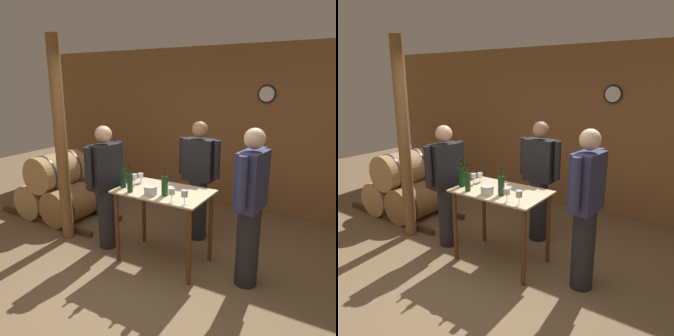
% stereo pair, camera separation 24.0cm
% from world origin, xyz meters
% --- Properties ---
extents(ground_plane, '(14.00, 14.00, 0.00)m').
position_xyz_m(ground_plane, '(0.00, 0.00, 0.00)').
color(ground_plane, brown).
extents(back_wall, '(8.40, 0.08, 2.70)m').
position_xyz_m(back_wall, '(0.00, 2.80, 1.35)').
color(back_wall, brown).
rests_on(back_wall, ground_plane).
extents(barrel_rack, '(1.97, 0.83, 1.06)m').
position_xyz_m(barrel_rack, '(-2.26, 0.97, 0.43)').
color(barrel_rack, '#4C331E').
rests_on(barrel_rack, ground_plane).
extents(tasting_table, '(1.08, 0.68, 0.90)m').
position_xyz_m(tasting_table, '(-0.08, 0.64, 0.72)').
color(tasting_table, beige).
rests_on(tasting_table, ground_plane).
extents(wooden_post, '(0.16, 0.16, 2.70)m').
position_xyz_m(wooden_post, '(-1.58, 0.50, 1.35)').
color(wooden_post, brown).
rests_on(wooden_post, ground_plane).
extents(wine_bottle_far_left, '(0.07, 0.07, 0.33)m').
position_xyz_m(wine_bottle_far_left, '(-0.57, 0.51, 1.03)').
color(wine_bottle_far_left, black).
rests_on(wine_bottle_far_left, tasting_table).
extents(wine_bottle_left, '(0.06, 0.06, 0.31)m').
position_xyz_m(wine_bottle_left, '(-0.40, 0.42, 1.02)').
color(wine_bottle_left, '#193819').
rests_on(wine_bottle_left, tasting_table).
extents(wine_bottle_center, '(0.07, 0.07, 0.32)m').
position_xyz_m(wine_bottle_center, '(0.01, 0.51, 1.02)').
color(wine_bottle_center, '#193819').
rests_on(wine_bottle_center, tasting_table).
extents(wine_glass_near_left, '(0.07, 0.07, 0.14)m').
position_xyz_m(wine_glass_near_left, '(-0.49, 0.64, 1.01)').
color(wine_glass_near_left, silver).
rests_on(wine_glass_near_left, tasting_table).
extents(wine_glass_near_center, '(0.07, 0.07, 0.12)m').
position_xyz_m(wine_glass_near_center, '(-0.49, 0.76, 0.99)').
color(wine_glass_near_center, silver).
rests_on(wine_glass_near_center, tasting_table).
extents(wine_glass_near_right, '(0.07, 0.07, 0.15)m').
position_xyz_m(wine_glass_near_right, '(0.18, 0.37, 1.02)').
color(wine_glass_near_right, silver).
rests_on(wine_glass_near_right, tasting_table).
extents(wine_glass_far_side, '(0.07, 0.07, 0.16)m').
position_xyz_m(wine_glass_far_side, '(0.33, 0.36, 1.02)').
color(wine_glass_far_side, silver).
rests_on(wine_glass_far_side, tasting_table).
extents(ice_bucket, '(0.15, 0.15, 0.10)m').
position_xyz_m(ice_bucket, '(-0.14, 0.45, 0.95)').
color(ice_bucket, silver).
rests_on(ice_bucket, tasting_table).
extents(person_host, '(0.29, 0.58, 1.61)m').
position_xyz_m(person_host, '(-0.91, 0.59, 0.85)').
color(person_host, '#232328').
rests_on(person_host, ground_plane).
extents(person_visitor_with_scarf, '(0.59, 0.24, 1.64)m').
position_xyz_m(person_visitor_with_scarf, '(0.01, 1.40, 0.86)').
color(person_visitor_with_scarf, '#232328').
rests_on(person_visitor_with_scarf, ground_plane).
extents(person_visitor_bearded, '(0.25, 0.59, 1.70)m').
position_xyz_m(person_visitor_bearded, '(0.93, 0.69, 0.90)').
color(person_visitor_bearded, '#232328').
rests_on(person_visitor_bearded, ground_plane).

